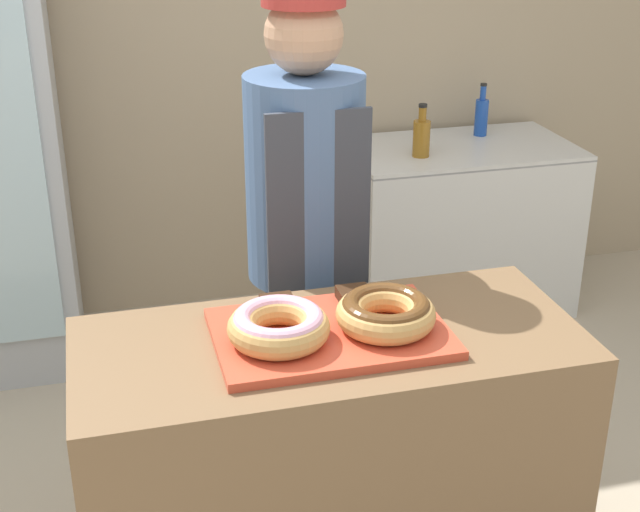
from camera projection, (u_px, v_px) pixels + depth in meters
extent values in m
cube|color=tan|center=(203.00, 21.00, 3.92)|extent=(8.00, 0.06, 2.70)
cube|color=brown|center=(329.00, 485.00, 2.40)|extent=(1.28, 0.56, 0.91)
cube|color=#D84C33|center=(330.00, 333.00, 2.21)|extent=(0.58, 0.38, 0.02)
torus|color=tan|center=(279.00, 327.00, 2.14)|extent=(0.25, 0.25, 0.07)
torus|color=#EFADC6|center=(278.00, 320.00, 2.13)|extent=(0.22, 0.22, 0.05)
torus|color=tan|center=(386.00, 314.00, 2.20)|extent=(0.25, 0.25, 0.07)
torus|color=brown|center=(386.00, 307.00, 2.20)|extent=(0.22, 0.22, 0.05)
cube|color=#382111|center=(278.00, 304.00, 2.30)|extent=(0.08, 0.08, 0.03)
cube|color=#382111|center=(354.00, 295.00, 2.35)|extent=(0.08, 0.08, 0.03)
cylinder|color=#4C4C51|center=(306.00, 387.00, 2.93)|extent=(0.25, 0.25, 0.82)
cylinder|color=#4C6B99|center=(305.00, 179.00, 2.63)|extent=(0.35, 0.35, 0.62)
cube|color=#383D47|center=(319.00, 324.00, 2.65)|extent=(0.30, 0.02, 1.30)
sphere|color=tan|center=(304.00, 35.00, 2.46)|extent=(0.22, 0.22, 0.22)
cube|color=silver|center=(455.00, 227.00, 4.24)|extent=(1.04, 0.61, 0.80)
cube|color=gray|center=(461.00, 150.00, 4.09)|extent=(1.04, 0.61, 0.01)
cylinder|color=#1E4CB2|center=(481.00, 118.00, 4.21)|extent=(0.06, 0.06, 0.17)
cylinder|color=#1E4CB2|center=(483.00, 93.00, 4.16)|extent=(0.03, 0.03, 0.07)
cylinder|color=black|center=(484.00, 85.00, 4.14)|extent=(0.03, 0.03, 0.01)
cylinder|color=#99661E|center=(421.00, 139.00, 3.90)|extent=(0.08, 0.08, 0.16)
cylinder|color=#99661E|center=(423.00, 114.00, 3.86)|extent=(0.03, 0.03, 0.06)
cylinder|color=black|center=(423.00, 106.00, 3.84)|extent=(0.04, 0.04, 0.01)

